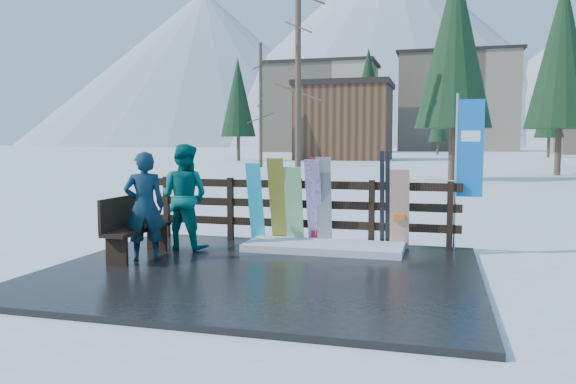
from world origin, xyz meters
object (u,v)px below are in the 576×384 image
(person_front, at_px, (144,206))
(snowboard_4, at_px, (324,202))
(person_back, at_px, (184,197))
(snowboard_3, at_px, (314,203))
(rental_flag, at_px, (467,154))
(snowboard_0, at_px, (256,203))
(bench, at_px, (134,225))
(snowboard_2, at_px, (278,201))
(snowboard_5, at_px, (399,210))
(snowboard_1, at_px, (294,206))

(person_front, bearing_deg, snowboard_4, -172.58)
(person_back, bearing_deg, snowboard_4, -153.55)
(snowboard_4, bearing_deg, snowboard_3, -180.00)
(rental_flag, distance_m, person_back, 4.76)
(snowboard_0, bearing_deg, bench, -130.24)
(snowboard_2, height_order, person_front, person_front)
(snowboard_4, distance_m, person_front, 3.03)
(snowboard_3, bearing_deg, bench, -145.83)
(snowboard_3, height_order, rental_flag, rental_flag)
(snowboard_2, relative_size, person_back, 0.89)
(snowboard_4, relative_size, person_front, 0.94)
(person_front, xyz_separation_m, person_back, (0.17, 1.03, 0.06))
(snowboard_3, height_order, person_back, person_back)
(snowboard_2, distance_m, rental_flag, 3.29)
(snowboard_2, xyz_separation_m, snowboard_5, (2.11, 0.00, -0.09))
(snowboard_1, relative_size, snowboard_5, 1.02)
(person_back, bearing_deg, person_front, 86.80)
(rental_flag, bearing_deg, snowboard_5, -165.70)
(snowboard_0, xyz_separation_m, snowboard_3, (1.07, -0.00, 0.03))
(snowboard_1, bearing_deg, person_front, -135.06)
(snowboard_3, distance_m, person_front, 2.90)
(snowboard_0, xyz_separation_m, snowboard_4, (1.24, -0.00, 0.06))
(bench, xyz_separation_m, snowboard_1, (2.15, 1.70, 0.17))
(snowboard_0, xyz_separation_m, person_front, (-1.15, -1.86, 0.11))
(snowboard_3, height_order, snowboard_4, snowboard_4)
(snowboard_2, bearing_deg, snowboard_1, 0.00)
(snowboard_1, relative_size, snowboard_4, 0.89)
(snowboard_2, relative_size, snowboard_3, 1.01)
(snowboard_5, bearing_deg, snowboard_3, -180.00)
(snowboard_5, relative_size, person_front, 0.82)
(snowboard_5, xyz_separation_m, rental_flag, (1.06, 0.27, 0.93))
(snowboard_0, relative_size, rental_flag, 0.57)
(snowboard_4, xyz_separation_m, person_back, (-2.23, -0.83, 0.11))
(snowboard_0, relative_size, person_back, 0.83)
(snowboard_4, relative_size, snowboard_5, 1.14)
(snowboard_3, relative_size, person_front, 0.94)
(snowboard_4, bearing_deg, person_front, -142.24)
(snowboard_1, height_order, snowboard_5, snowboard_1)
(snowboard_5, distance_m, rental_flag, 1.43)
(snowboard_2, bearing_deg, rental_flag, 4.86)
(rental_flag, bearing_deg, snowboard_4, -173.42)
(snowboard_1, height_order, snowboard_2, snowboard_2)
(person_back, bearing_deg, snowboard_3, -151.97)
(snowboard_2, relative_size, person_front, 0.95)
(snowboard_4, xyz_separation_m, person_front, (-2.40, -1.86, 0.05))
(bench, distance_m, snowboard_2, 2.53)
(snowboard_1, distance_m, snowboard_5, 1.82)
(snowboard_4, height_order, person_front, person_front)
(bench, distance_m, snowboard_0, 2.24)
(snowboard_1, distance_m, person_back, 1.90)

